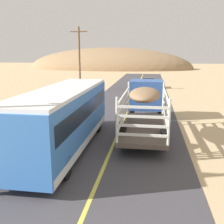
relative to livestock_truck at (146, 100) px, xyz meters
name	(u,v)px	position (x,y,z in m)	size (l,w,h in m)	color
livestock_truck	(146,100)	(0.00, 0.00, 0.00)	(2.53, 9.70, 3.02)	#3359A5
bus	(64,117)	(-4.08, -5.42, -0.04)	(2.54, 10.00, 3.21)	#3872C6
car_far	(149,83)	(-0.04, 19.75, -1.10)	(1.80, 4.40, 1.46)	black
power_pole_mid	(79,57)	(-8.98, 15.40, 2.59)	(2.20, 0.24, 8.18)	brown
boulder_mid_field	(65,84)	(-12.01, 18.05, -1.28)	(1.39, 1.42, 1.01)	gray
distant_hill	(109,69)	(-12.81, 63.60, -1.79)	(51.18, 24.46, 12.93)	#957553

